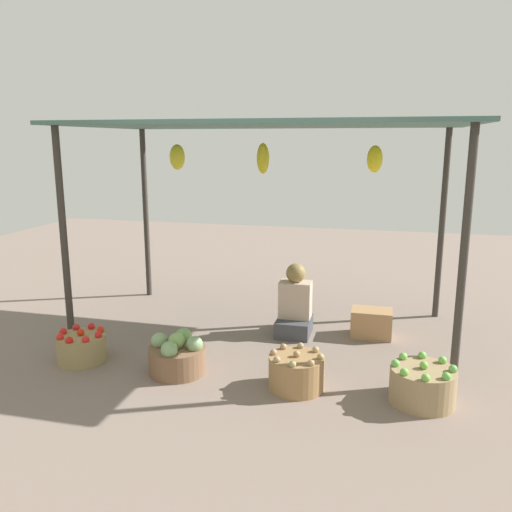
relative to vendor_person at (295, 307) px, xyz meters
name	(u,v)px	position (x,y,z in m)	size (l,w,h in m)	color
ground_plane	(267,329)	(-0.32, 0.05, -0.30)	(14.00, 14.00, 0.00)	#7C6B60
market_stall_structure	(268,138)	(-0.32, 0.05, 1.79)	(4.02, 2.14, 2.24)	#38332D
vendor_person	(295,307)	(0.00, 0.00, 0.00)	(0.36, 0.44, 0.78)	#404147
basket_red_tomatoes	(82,347)	(-1.85, -1.21, -0.16)	(0.46, 0.46, 0.32)	#988354
basket_cabbages	(177,356)	(-0.87, -1.22, -0.14)	(0.52, 0.52, 0.38)	brown
basket_potatoes	(296,372)	(0.24, -1.28, -0.15)	(0.47, 0.47, 0.34)	#987146
basket_green_apples	(422,385)	(1.26, -1.28, -0.15)	(0.52, 0.52, 0.35)	#977D57
wooden_crate_near_vendor	(371,323)	(0.81, 0.12, -0.15)	(0.43, 0.30, 0.30)	#AB7E52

